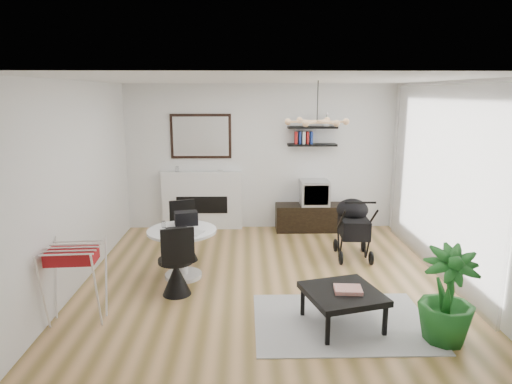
{
  "coord_description": "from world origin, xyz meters",
  "views": [
    {
      "loc": [
        -0.28,
        -5.96,
        2.55
      ],
      "look_at": [
        -0.13,
        0.4,
        1.15
      ],
      "focal_mm": 32.0,
      "sensor_mm": 36.0,
      "label": 1
    }
  ],
  "objects_px": {
    "coffee_table": "(343,295)",
    "potted_plant": "(447,296)",
    "fireplace": "(202,193)",
    "drying_rack": "(76,282)",
    "crt_tv": "(315,193)",
    "dining_table": "(182,246)",
    "tv_console": "(311,217)",
    "stroller": "(353,230)"
  },
  "relations": [
    {
      "from": "coffee_table",
      "to": "potted_plant",
      "type": "bearing_deg",
      "value": -19.27
    },
    {
      "from": "fireplace",
      "to": "potted_plant",
      "type": "relative_size",
      "value": 2.12
    },
    {
      "from": "coffee_table",
      "to": "drying_rack",
      "type": "bearing_deg",
      "value": 176.96
    },
    {
      "from": "crt_tv",
      "to": "dining_table",
      "type": "bearing_deg",
      "value": -134.64
    },
    {
      "from": "coffee_table",
      "to": "potted_plant",
      "type": "height_order",
      "value": "potted_plant"
    },
    {
      "from": "fireplace",
      "to": "coffee_table",
      "type": "distance_m",
      "value": 4.22
    },
    {
      "from": "crt_tv",
      "to": "dining_table",
      "type": "height_order",
      "value": "crt_tv"
    },
    {
      "from": "fireplace",
      "to": "tv_console",
      "type": "xyz_separation_m",
      "value": [
        2.05,
        -0.16,
        -0.44
      ]
    },
    {
      "from": "fireplace",
      "to": "crt_tv",
      "type": "distance_m",
      "value": 2.11
    },
    {
      "from": "tv_console",
      "to": "stroller",
      "type": "distance_m",
      "value": 1.49
    },
    {
      "from": "fireplace",
      "to": "coffee_table",
      "type": "relative_size",
      "value": 2.26
    },
    {
      "from": "tv_console",
      "to": "coffee_table",
      "type": "relative_size",
      "value": 1.38
    },
    {
      "from": "dining_table",
      "to": "stroller",
      "type": "distance_m",
      "value": 2.68
    },
    {
      "from": "stroller",
      "to": "crt_tv",
      "type": "bearing_deg",
      "value": 109.15
    },
    {
      "from": "stroller",
      "to": "coffee_table",
      "type": "bearing_deg",
      "value": -102.71
    },
    {
      "from": "potted_plant",
      "to": "drying_rack",
      "type": "bearing_deg",
      "value": 172.72
    },
    {
      "from": "fireplace",
      "to": "stroller",
      "type": "xyz_separation_m",
      "value": [
        2.5,
        -1.57,
        -0.25
      ]
    },
    {
      "from": "drying_rack",
      "to": "stroller",
      "type": "xyz_separation_m",
      "value": [
        3.58,
        2.03,
        -0.04
      ]
    },
    {
      "from": "dining_table",
      "to": "stroller",
      "type": "relative_size",
      "value": 0.94
    },
    {
      "from": "coffee_table",
      "to": "fireplace",
      "type": "bearing_deg",
      "value": 116.59
    },
    {
      "from": "dining_table",
      "to": "potted_plant",
      "type": "xyz_separation_m",
      "value": [
        2.94,
        -1.75,
        0.05
      ]
    },
    {
      "from": "dining_table",
      "to": "coffee_table",
      "type": "relative_size",
      "value": 1.0
    },
    {
      "from": "tv_console",
      "to": "stroller",
      "type": "height_order",
      "value": "stroller"
    },
    {
      "from": "fireplace",
      "to": "drying_rack",
      "type": "xyz_separation_m",
      "value": [
        -1.08,
        -3.6,
        -0.21
      ]
    },
    {
      "from": "tv_console",
      "to": "potted_plant",
      "type": "bearing_deg",
      "value": -78.06
    },
    {
      "from": "crt_tv",
      "to": "potted_plant",
      "type": "distance_m",
      "value": 4.02
    },
    {
      "from": "stroller",
      "to": "potted_plant",
      "type": "distance_m",
      "value": 2.57
    },
    {
      "from": "stroller",
      "to": "tv_console",
      "type": "bearing_deg",
      "value": 111.1
    },
    {
      "from": "coffee_table",
      "to": "tv_console",
      "type": "bearing_deg",
      "value": 87.4
    },
    {
      "from": "fireplace",
      "to": "tv_console",
      "type": "bearing_deg",
      "value": -4.58
    },
    {
      "from": "drying_rack",
      "to": "fireplace",
      "type": "bearing_deg",
      "value": 69.52
    },
    {
      "from": "stroller",
      "to": "coffee_table",
      "type": "height_order",
      "value": "stroller"
    },
    {
      "from": "fireplace",
      "to": "tv_console",
      "type": "distance_m",
      "value": 2.1
    },
    {
      "from": "crt_tv",
      "to": "potted_plant",
      "type": "bearing_deg",
      "value": -78.8
    },
    {
      "from": "tv_console",
      "to": "potted_plant",
      "type": "xyz_separation_m",
      "value": [
        0.83,
        -3.94,
        0.26
      ]
    },
    {
      "from": "fireplace",
      "to": "crt_tv",
      "type": "relative_size",
      "value": 4.15
    },
    {
      "from": "drying_rack",
      "to": "coffee_table",
      "type": "height_order",
      "value": "drying_rack"
    },
    {
      "from": "crt_tv",
      "to": "potted_plant",
      "type": "height_order",
      "value": "potted_plant"
    },
    {
      "from": "stroller",
      "to": "dining_table",
      "type": "bearing_deg",
      "value": -159.88
    },
    {
      "from": "tv_console",
      "to": "drying_rack",
      "type": "relative_size",
      "value": 1.46
    },
    {
      "from": "stroller",
      "to": "potted_plant",
      "type": "relative_size",
      "value": 1.0
    },
    {
      "from": "crt_tv",
      "to": "coffee_table",
      "type": "distance_m",
      "value": 3.62
    }
  ]
}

